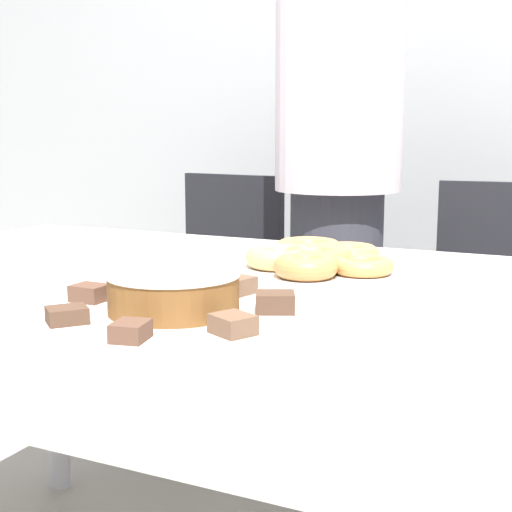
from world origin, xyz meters
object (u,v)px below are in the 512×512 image
at_px(office_chair_left, 209,316).
at_px(plate_donuts, 319,270).
at_px(plate_cake, 172,315).
at_px(frosted_cake, 172,289).
at_px(office_chair_right, 498,352).
at_px(person_standing, 338,169).

xyz_separation_m(office_chair_left, plate_donuts, (0.68, -0.80, 0.35)).
bearing_deg(plate_donuts, plate_cake, -99.65).
bearing_deg(plate_cake, frosted_cake, 180.00).
distance_m(plate_cake, plate_donuts, 0.41).
relative_size(plate_donuts, frosted_cake, 1.98).
bearing_deg(office_chair_left, plate_cake, -54.76).
height_order(plate_donuts, frosted_cake, frosted_cake).
bearing_deg(office_chair_left, frosted_cake, -54.76).
bearing_deg(plate_donuts, frosted_cake, -99.65).
bearing_deg(office_chair_right, plate_cake, -108.31).
height_order(office_chair_left, plate_donuts, office_chair_left).
relative_size(person_standing, office_chair_right, 1.98).
distance_m(person_standing, plate_donuts, 0.80).
relative_size(office_chair_right, plate_donuts, 2.38).
xyz_separation_m(plate_donuts, frosted_cake, (-0.07, -0.40, 0.04)).
bearing_deg(office_chair_right, office_chair_left, 176.29).
distance_m(person_standing, frosted_cake, 1.17).
bearing_deg(office_chair_left, person_standing, 2.29).
bearing_deg(plate_donuts, person_standing, 106.52).
relative_size(office_chair_left, frosted_cake, 4.72).
height_order(office_chair_left, office_chair_right, same).
height_order(plate_cake, plate_donuts, same).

